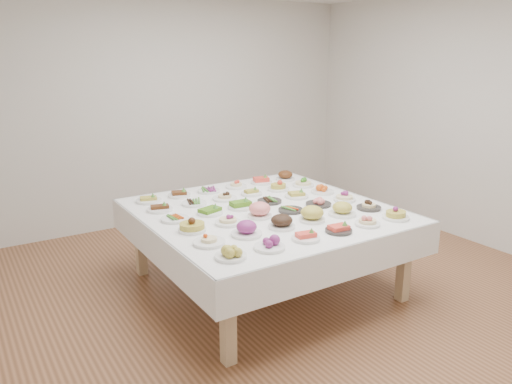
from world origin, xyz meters
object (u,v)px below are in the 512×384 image
dish_18 (175,218)px  dish_35 (285,175)px  display_table (265,217)px  dish_0 (231,252)px

dish_18 → dish_35: size_ratio=1.15×
display_table → dish_0: size_ratio=9.73×
display_table → dish_18: bearing=169.0°
dish_0 → dish_18: bearing=90.1°
dish_35 → dish_0: bearing=-135.1°
display_table → dish_35: bearing=45.1°
dish_18 → display_table: bearing=-11.0°
dish_18 → dish_0: bearing=-89.9°
display_table → dish_35: dish_35 is taller
display_table → dish_18: size_ratio=9.09×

